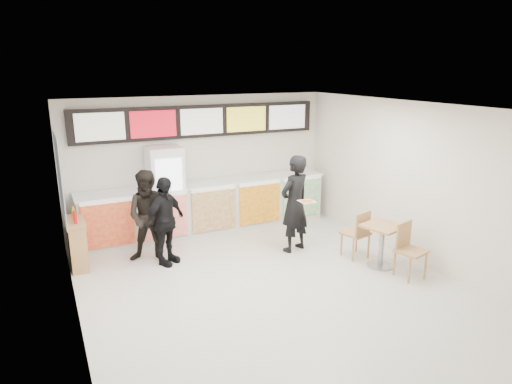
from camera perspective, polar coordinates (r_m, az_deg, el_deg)
floor at (r=7.80m, az=2.06°, el=-12.07°), size 7.00×7.00×0.00m
ceiling at (r=6.95m, az=2.30°, el=10.46°), size 7.00×7.00×0.00m
wall_back at (r=10.36m, az=-6.87°, el=3.61°), size 6.00×0.00×6.00m
wall_left at (r=6.47m, az=-22.14°, el=-4.68°), size 0.00×7.00×7.00m
wall_right at (r=8.98m, az=19.38°, el=1.01°), size 0.00×7.00×7.00m
service_counter at (r=10.22m, az=-5.96°, el=-1.90°), size 5.56×0.77×1.14m
menu_board at (r=10.13m, az=-6.88°, el=8.79°), size 5.50×0.14×0.70m
drinks_fridge at (r=9.86m, az=-11.18°, el=-0.17°), size 0.70×0.67×2.00m
mirror_panel at (r=8.77m, az=-23.38°, el=1.96°), size 0.01×2.00×1.50m
customer_main at (r=9.05m, az=4.84°, el=-1.48°), size 0.82×0.67×1.96m
customer_left at (r=8.78m, az=-13.14°, el=-3.00°), size 1.06×0.96×1.77m
customer_mid at (r=8.60m, az=-11.34°, el=-3.61°), size 1.05×0.88×1.68m
pizza_slice at (r=8.63m, az=6.37°, el=-1.12°), size 0.36×0.36×0.02m
cafe_table at (r=8.72m, az=15.49°, el=-5.55°), size 0.87×1.71×0.96m
condiment_ledge at (r=9.05m, az=-21.43°, el=-5.96°), size 0.33×0.81×1.09m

